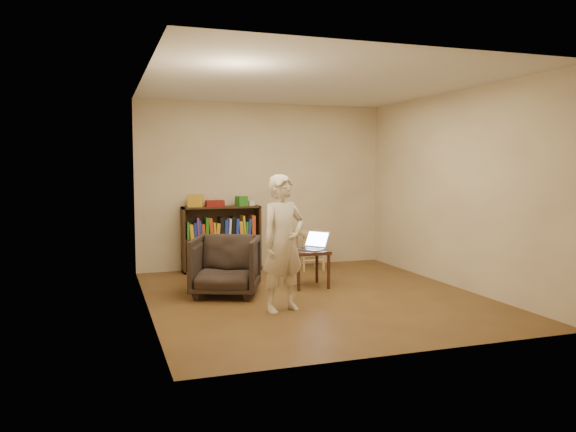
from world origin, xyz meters
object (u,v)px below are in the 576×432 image
object	(u,v)px
person	(283,243)
stool	(310,239)
bookshelf	(221,242)
laptop	(313,245)
side_table	(308,256)
armchair	(226,266)

from	to	relation	value
person	stool	bearing A→B (deg)	43.65
bookshelf	laptop	bearing A→B (deg)	-57.44
side_table	person	distance (m)	1.36
stool	laptop	distance (m)	1.21
side_table	laptop	distance (m)	0.17
side_table	person	world-z (taller)	person
armchair	person	size ratio (longest dim) A/B	0.54
stool	armchair	xyz separation A→B (m)	(-1.64, -1.35, -0.11)
armchair	stool	bearing A→B (deg)	61.46
bookshelf	person	world-z (taller)	person
bookshelf	stool	distance (m)	1.38
armchair	person	world-z (taller)	person
armchair	side_table	bearing A→B (deg)	29.54
side_table	person	size ratio (longest dim) A/B	0.33
side_table	laptop	xyz separation A→B (m)	(0.09, 0.06, 0.14)
side_table	bookshelf	bearing A→B (deg)	119.23
bookshelf	side_table	xyz separation A→B (m)	(0.86, -1.53, -0.03)
person	laptop	bearing A→B (deg)	36.52
stool	armchair	size ratio (longest dim) A/B	0.73
person	side_table	bearing A→B (deg)	38.24
armchair	laptop	world-z (taller)	armchair
bookshelf	stool	xyz separation A→B (m)	(1.34, -0.34, 0.04)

